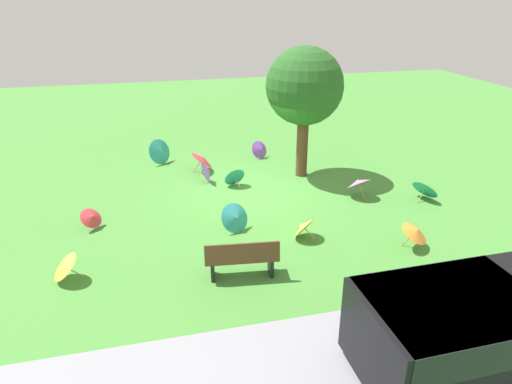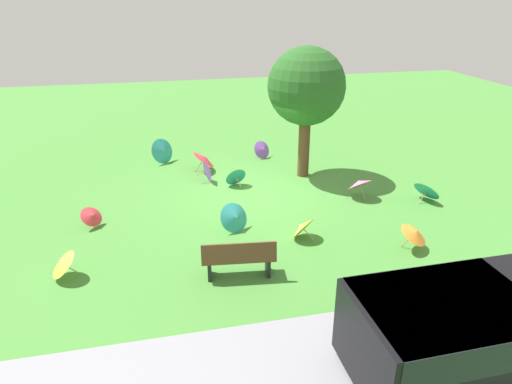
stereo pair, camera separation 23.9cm
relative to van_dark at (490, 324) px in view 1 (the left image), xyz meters
name	(u,v)px [view 1 (the left image)]	position (x,y,z in m)	size (l,w,h in m)	color
ground	(253,192)	(1.93, -8.04, -0.91)	(40.00, 40.00, 0.00)	#478C38
road_strip	(369,383)	(1.93, -0.15, -0.91)	(40.00, 3.61, 0.01)	gray
van_dark	(490,324)	(0.00, 0.00, 0.00)	(4.63, 2.17, 1.53)	black
park_bench	(242,259)	(3.27, -3.55, -0.45)	(1.65, 0.66, 0.90)	brown
shade_tree	(305,87)	(0.02, -9.04, 2.05)	(2.47, 2.47, 4.24)	brown
parasol_orange_0	(416,232)	(-1.04, -3.74, -0.45)	(0.97, 0.97, 0.71)	tan
parasol_red_0	(92,217)	(6.60, -6.67, -0.57)	(0.76, 0.76, 0.58)	tan
parasol_teal_0	(236,218)	(2.97, -5.66, -0.53)	(0.95, 0.83, 0.76)	tan
parasol_yellow_0	(63,266)	(7.01, -4.32, -0.53)	(0.72, 0.80, 0.66)	tan
parasol_teal_1	(234,176)	(2.43, -8.66, -0.58)	(0.77, 0.70, 0.67)	tan
parasol_purple_0	(208,171)	(3.19, -9.19, -0.55)	(0.63, 0.76, 0.73)	tan
parasol_pink_0	(358,182)	(-1.04, -6.91, -0.43)	(0.98, 0.95, 0.76)	tan
parasol_purple_1	(260,149)	(0.94, -11.04, -0.58)	(0.80, 0.73, 0.67)	tan
parasol_red_1	(203,159)	(3.21, -10.18, -0.45)	(0.76, 0.86, 0.78)	tan
parasol_teal_2	(426,188)	(-2.93, -6.25, -0.54)	(0.95, 1.01, 0.72)	tan
parasol_teal_3	(161,151)	(4.57, -11.34, -0.46)	(0.98, 0.90, 0.90)	tan
parasol_yellow_3	(303,226)	(1.41, -4.89, -0.59)	(0.86, 0.85, 0.65)	tan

